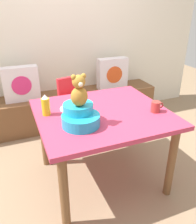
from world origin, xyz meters
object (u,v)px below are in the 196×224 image
book_stack (75,91)px  dining_table (102,122)px  teddy_bear (79,91)px  pillow_floral_left (21,84)px  infant_seat_teal (80,116)px  pillow_floral_right (112,73)px  highchair (75,101)px  coffee_mug (156,107)px  ketchup_bottle (46,105)px  dinner_plate_near (71,109)px

book_stack → dining_table: size_ratio=0.18×
book_stack → teddy_bear: teddy_bear is taller
pillow_floral_left → infant_seat_teal: (0.33, -1.40, 0.13)m
infant_seat_teal → teddy_bear: 0.21m
book_stack → infant_seat_teal: infant_seat_teal is taller
pillow_floral_right → book_stack: bearing=177.9°
teddy_bear → highchair: bearing=76.5°
coffee_mug → teddy_bear: bearing=177.8°
infant_seat_teal → teddy_bear: (-0.00, -0.00, 0.21)m
infant_seat_teal → coffee_mug: infant_seat_teal is taller
dining_table → ketchup_bottle: ketchup_bottle is taller
teddy_bear → ketchup_bottle: size_ratio=1.35×
teddy_bear → dinner_plate_near: size_ratio=1.25×
dining_table → coffee_mug: coffee_mug is taller
infant_seat_teal → coffee_mug: 0.69m
pillow_floral_right → book_stack: pillow_floral_right is taller
pillow_floral_right → coffee_mug: pillow_floral_right is taller
highchair → infant_seat_teal: infant_seat_teal is taller
pillow_floral_right → teddy_bear: teddy_bear is taller
pillow_floral_left → pillow_floral_right: (1.27, 0.00, 0.00)m
pillow_floral_right → ketchup_bottle: ketchup_bottle is taller
ketchup_bottle → teddy_bear: bearing=-51.4°
pillow_floral_right → highchair: 0.83m
pillow_floral_left → teddy_bear: teddy_bear is taller
pillow_floral_right → highchair: (-0.70, -0.42, -0.16)m
dining_table → infant_seat_teal: (-0.25, -0.15, 0.18)m
book_stack → dinner_plate_near: dinner_plate_near is taller
teddy_bear → coffee_mug: (0.69, -0.03, -0.23)m
highchair → book_stack: bearing=72.8°
pillow_floral_right → book_stack: size_ratio=2.20×
infant_seat_teal → dining_table: bearing=31.1°
pillow_floral_left → ketchup_bottle: 1.14m
ketchup_bottle → pillow_floral_right: bearing=44.4°
ketchup_bottle → highchair: bearing=57.6°
book_stack → highchair: size_ratio=0.25×
ketchup_bottle → coffee_mug: size_ratio=1.54×
teddy_bear → dinner_plate_near: bearing=88.0°
dining_table → coffee_mug: (0.43, -0.18, 0.15)m
coffee_mug → dining_table: bearing=157.6°
pillow_floral_left → pillow_floral_right: same height
teddy_bear → coffee_mug: size_ratio=2.08×
book_stack → teddy_bear: (-0.37, -1.42, 0.53)m
dinner_plate_near → teddy_bear: bearing=-92.0°
teddy_bear → ketchup_bottle: 0.40m
pillow_floral_right → book_stack: (-0.56, 0.02, -0.19)m
highchair → teddy_bear: (-0.24, -0.98, 0.50)m
book_stack → infant_seat_teal: 1.50m
book_stack → coffee_mug: coffee_mug is taller
pillow_floral_left → coffee_mug: (1.02, -1.42, 0.11)m
ketchup_bottle → dinner_plate_near: size_ratio=0.92×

